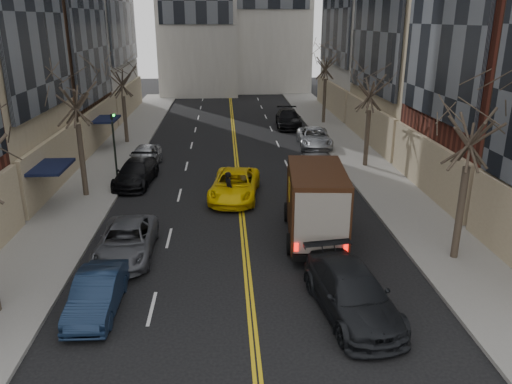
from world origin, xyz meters
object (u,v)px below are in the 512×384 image
taxi (235,185)px  pedestrian (229,188)px  ups_truck (315,203)px  observer_sedan (352,293)px

taxi → pedestrian: 1.14m
ups_truck → pedestrian: (-3.89, 4.73, -0.82)m
ups_truck → pedestrian: ups_truck is taller
observer_sedan → taxi: 12.63m
ups_truck → taxi: 6.87m
observer_sedan → taxi: observer_sedan is taller
ups_truck → observer_sedan: ups_truck is taller
taxi → pedestrian: (-0.34, -1.07, 0.17)m
pedestrian → observer_sedan: bearing=175.5°
taxi → pedestrian: pedestrian is taller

